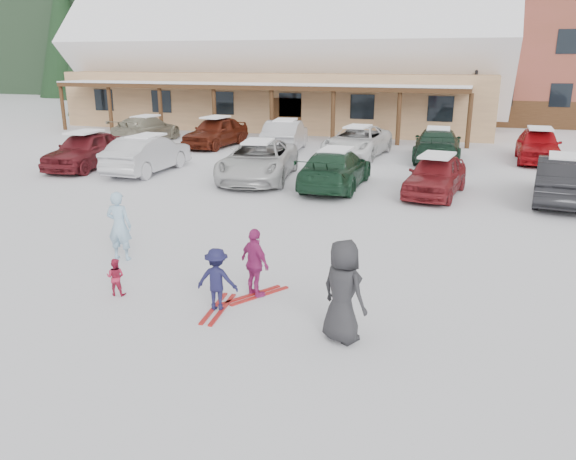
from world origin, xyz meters
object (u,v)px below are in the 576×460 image
(adult_skier, at_px, (119,226))
(bystander_dark, at_px, (343,291))
(toddler_red, at_px, (116,277))
(parked_car_5, at_px, (563,179))
(parked_car_0, at_px, (86,150))
(parked_car_7, at_px, (146,129))
(child_magenta, at_px, (255,263))
(parked_car_3, at_px, (335,169))
(parked_car_11, at_px, (437,145))
(day_lodge, at_px, (282,67))
(lamp_post, at_px, (476,74))
(parked_car_10, at_px, (357,141))
(parked_car_1, at_px, (148,154))
(child_navy, at_px, (217,279))
(parked_car_9, at_px, (285,136))
(parked_car_2, at_px, (258,161))
(parked_car_12, at_px, (538,145))
(parked_car_8, at_px, (216,132))
(parked_car_4, at_px, (436,175))

(adult_skier, distance_m, bystander_dark, 6.19)
(toddler_red, bearing_deg, parked_car_5, -141.27)
(parked_car_0, relative_size, parked_car_7, 0.91)
(child_magenta, xyz_separation_m, parked_car_3, (-0.79, 9.92, 0.00))
(parked_car_7, bearing_deg, parked_car_11, 175.57)
(parked_car_3, bearing_deg, day_lodge, -65.95)
(lamp_post, relative_size, parked_car_10, 1.26)
(lamp_post, height_order, parked_car_1, lamp_post)
(bystander_dark, bearing_deg, parked_car_3, -46.15)
(child_navy, relative_size, parked_car_9, 0.25)
(lamp_post, xyz_separation_m, adult_skier, (-7.40, -24.22, -2.83))
(parked_car_5, bearing_deg, parked_car_0, 5.96)
(lamp_post, height_order, parked_car_7, lamp_post)
(adult_skier, height_order, parked_car_11, adult_skier)
(child_magenta, xyz_separation_m, parked_car_10, (-1.41, 16.87, 0.02))
(parked_car_2, bearing_deg, parked_car_1, 171.75)
(parked_car_0, height_order, parked_car_9, parked_car_9)
(lamp_post, xyz_separation_m, parked_car_5, (3.04, -15.07, -2.88))
(day_lodge, height_order, parked_car_5, day_lodge)
(parked_car_5, bearing_deg, toddler_red, 55.98)
(parked_car_10, bearing_deg, day_lodge, 128.83)
(lamp_post, distance_m, parked_car_12, 8.37)
(parked_car_0, bearing_deg, parked_car_1, -3.90)
(parked_car_7, bearing_deg, parked_car_12, 179.45)
(parked_car_8, bearing_deg, child_magenta, -57.49)
(day_lodge, relative_size, parked_car_3, 6.05)
(parked_car_7, relative_size, parked_car_11, 0.99)
(parked_car_3, relative_size, parked_car_4, 1.19)
(bystander_dark, xyz_separation_m, parked_car_8, (-11.12, 18.75, -0.09))
(bystander_dark, distance_m, parked_car_1, 15.78)
(parked_car_3, xyz_separation_m, parked_car_7, (-12.66, 7.89, 0.03))
(parked_car_2, bearing_deg, adult_skier, -98.06)
(parked_car_7, bearing_deg, parked_car_9, 175.24)
(day_lodge, distance_m, parked_car_9, 12.12)
(lamp_post, distance_m, parked_car_7, 18.87)
(lamp_post, relative_size, parked_car_5, 1.41)
(parked_car_7, xyz_separation_m, parked_car_8, (4.36, -0.29, 0.06))
(parked_car_4, distance_m, parked_car_12, 8.95)
(child_magenta, xyz_separation_m, parked_car_5, (6.69, 10.16, 0.06))
(toddler_red, bearing_deg, lamp_post, -114.44)
(parked_car_8, bearing_deg, parked_car_9, 1.25)
(parked_car_10, bearing_deg, child_navy, -81.87)
(parked_car_10, bearing_deg, adult_skier, -93.39)
(bystander_dark, relative_size, parked_car_3, 0.36)
(lamp_post, bearing_deg, day_lodge, 166.48)
(parked_car_9, bearing_deg, parked_car_10, 165.45)
(day_lodge, distance_m, parked_car_10, 14.12)
(toddler_red, relative_size, bystander_dark, 0.43)
(parked_car_12, bearing_deg, parked_car_9, -175.65)
(toddler_red, xyz_separation_m, parked_car_12, (9.27, 18.76, 0.38))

